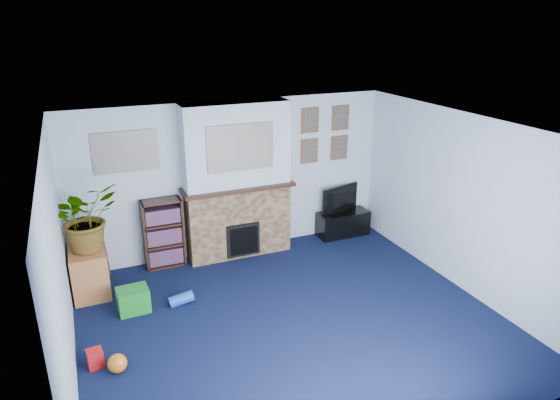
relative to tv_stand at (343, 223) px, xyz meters
name	(u,v)px	position (x,y,z in m)	size (l,w,h in m)	color
floor	(292,321)	(-1.87, -2.03, -0.22)	(5.00, 4.50, 0.01)	#0D1434
ceiling	(294,130)	(-1.87, -2.03, 2.17)	(5.00, 4.50, 0.01)	white
wall_back	(233,178)	(-1.87, 0.22, 0.97)	(5.00, 0.04, 2.40)	silver
wall_front	(413,342)	(-1.87, -4.28, 0.97)	(5.00, 0.04, 2.40)	silver
wall_left	(59,273)	(-4.37, -2.03, 0.97)	(0.04, 4.50, 2.40)	silver
wall_right	(462,203)	(0.63, -2.03, 0.97)	(0.04, 4.50, 2.40)	silver
chimney_breast	(237,183)	(-1.87, 0.02, 0.96)	(1.72, 0.50, 2.40)	brown
collage_main	(241,148)	(-1.87, -0.19, 1.56)	(1.00, 0.03, 0.68)	gray
collage_left	(126,152)	(-3.42, 0.21, 1.55)	(0.90, 0.03, 0.58)	gray
portrait_tl	(310,120)	(-0.57, 0.20, 1.77)	(0.30, 0.03, 0.40)	brown
portrait_tr	(340,118)	(-0.02, 0.20, 1.77)	(0.30, 0.03, 0.40)	brown
portrait_bl	(309,151)	(-0.57, 0.20, 1.27)	(0.30, 0.03, 0.40)	brown
portrait_br	(339,148)	(-0.02, 0.20, 1.27)	(0.30, 0.03, 0.40)	brown
tv_stand	(343,223)	(0.00, 0.00, 0.00)	(0.88, 0.37, 0.42)	black
television	(343,200)	(0.00, 0.02, 0.41)	(0.77, 0.10, 0.44)	black
bookshelf	(163,234)	(-3.03, 0.08, 0.28)	(0.58, 0.28, 1.05)	#311B11
sideboard	(89,267)	(-4.11, -0.28, 0.12)	(0.46, 0.83, 0.65)	#B76F3A
potted_plant	(86,217)	(-4.06, -0.33, 0.87)	(0.81, 0.70, 0.90)	#26661E
mantel_clock	(233,182)	(-1.95, -0.03, 1.00)	(0.10, 0.06, 0.14)	gold
mantel_candle	(257,178)	(-1.56, -0.03, 1.01)	(0.06, 0.06, 0.18)	#B2BFC6
mantel_teddy	(207,186)	(-2.35, -0.03, 0.99)	(0.14, 0.14, 0.14)	gray
mantel_can	(284,176)	(-1.12, -0.03, 0.99)	(0.06, 0.06, 0.11)	red
green_crate	(133,301)	(-3.64, -1.03, -0.08)	(0.39, 0.31, 0.31)	#198C26
toy_ball	(117,364)	(-3.96, -2.17, -0.13)	(0.20, 0.20, 0.20)	orange
toy_block	(95,358)	(-4.17, -1.99, -0.11)	(0.16, 0.16, 0.20)	red
toy_tube	(181,299)	(-3.05, -1.11, -0.15)	(0.15, 0.15, 0.32)	blue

